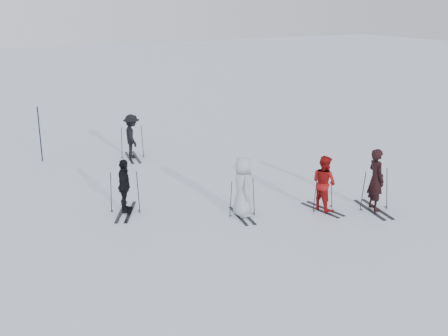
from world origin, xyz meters
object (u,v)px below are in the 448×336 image
object	(u,v)px
skier_uphill_left	(124,187)
skier_uphill_far	(132,137)
skier_near_dark	(376,180)
piste_marker	(40,134)
skier_red	(324,184)
skier_grey	(242,188)

from	to	relation	value
skier_uphill_left	skier_uphill_far	xyz separation A→B (m)	(2.24, 5.38, 0.06)
skier_near_dark	skier_uphill_far	size ratio (longest dim) A/B	1.08
piste_marker	skier_red	bearing A→B (deg)	-56.96
skier_uphill_left	skier_uphill_far	size ratio (longest dim) A/B	0.93
skier_uphill_far	skier_uphill_left	bearing A→B (deg)	168.59
skier_grey	skier_near_dark	bearing A→B (deg)	-100.60
skier_red	skier_uphill_left	bearing A→B (deg)	55.47
skier_red	skier_grey	bearing A→B (deg)	64.91
skier_uphill_far	piste_marker	world-z (taller)	piste_marker
skier_red	piste_marker	size ratio (longest dim) A/B	0.78
skier_red	skier_uphill_far	world-z (taller)	skier_uphill_far
skier_near_dark	skier_grey	distance (m)	3.92
skier_red	piste_marker	distance (m)	11.15
skier_near_dark	piste_marker	size ratio (longest dim) A/B	0.87
skier_near_dark	skier_uphill_left	bearing A→B (deg)	75.63
skier_red	skier_uphill_far	size ratio (longest dim) A/B	0.96
skier_uphill_left	skier_uphill_far	distance (m)	5.83
skier_red	skier_grey	size ratio (longest dim) A/B	0.94
skier_red	skier_near_dark	bearing A→B (deg)	-126.73
skier_near_dark	skier_uphill_far	distance (m)	9.73
skier_red	skier_uphill_left	xyz separation A→B (m)	(-5.14, 2.65, -0.03)
skier_near_dark	skier_grey	bearing A→B (deg)	81.09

